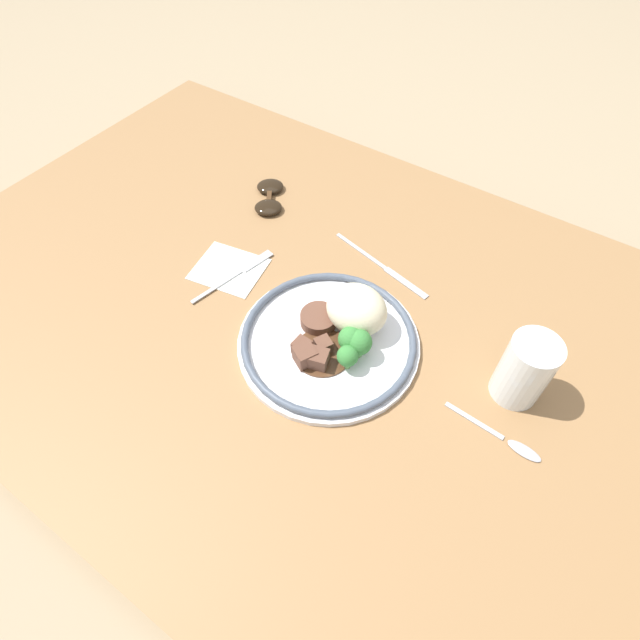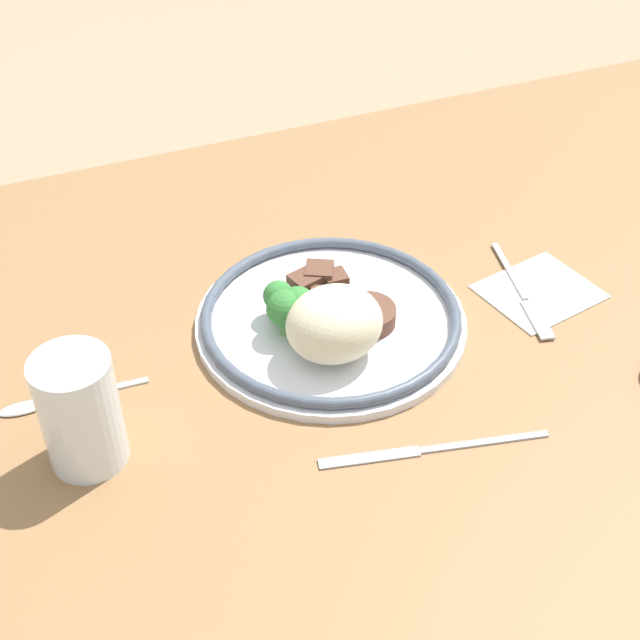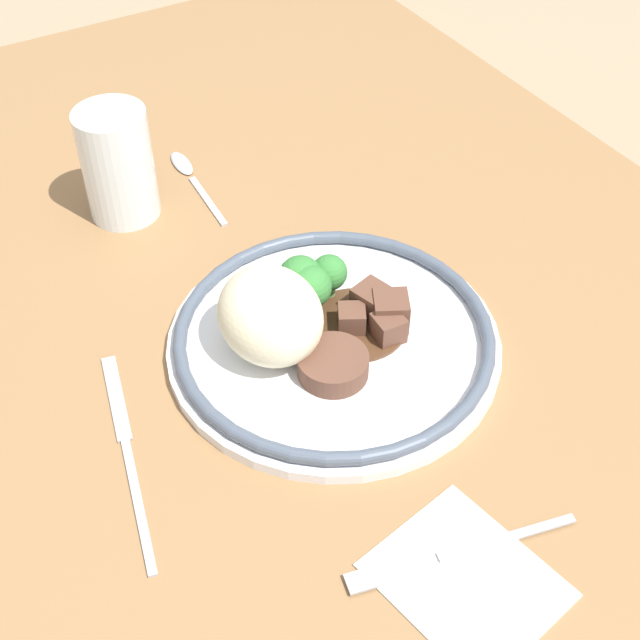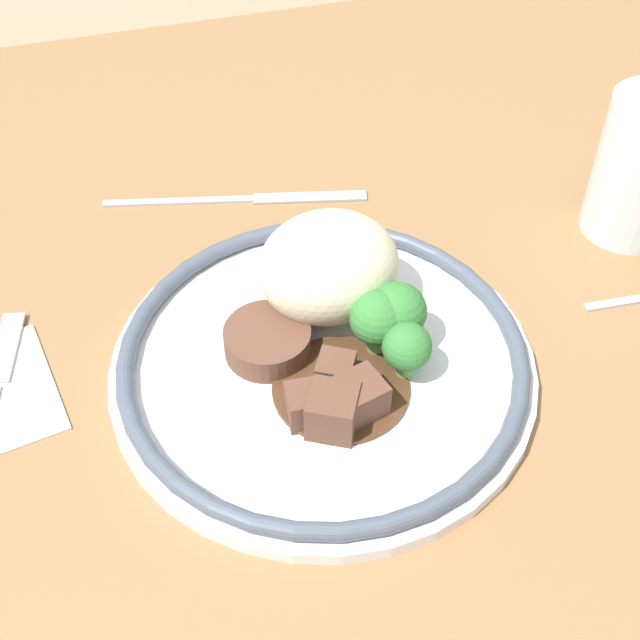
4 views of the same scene
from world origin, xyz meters
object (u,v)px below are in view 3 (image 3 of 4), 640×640
object	(u,v)px
plate	(320,330)
fork	(441,557)
knife	(127,447)
spoon	(188,172)
juice_glass	(118,167)

from	to	relation	value
plate	fork	size ratio (longest dim) A/B	1.66
knife	spoon	size ratio (longest dim) A/B	1.47
juice_glass	knife	world-z (taller)	juice_glass
juice_glass	fork	bearing A→B (deg)	-175.23
juice_glass	spoon	xyz separation A→B (m)	(0.03, -0.08, -0.05)
plate	knife	xyz separation A→B (m)	(-0.02, 0.19, -0.02)
juice_glass	knife	distance (m)	0.31
knife	fork	bearing A→B (deg)	-130.44
plate	spoon	bearing A→B (deg)	-1.88
juice_glass	knife	bearing A→B (deg)	158.40
fork	spoon	world-z (taller)	same
juice_glass	fork	size ratio (longest dim) A/B	0.67
spoon	knife	bearing A→B (deg)	151.40
knife	juice_glass	bearing A→B (deg)	-8.93
knife	spoon	world-z (taller)	spoon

